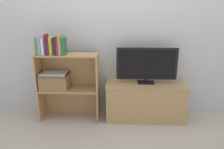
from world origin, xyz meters
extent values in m
plane|color=#BCB2A3|center=(0.00, 0.00, 0.00)|extent=(16.00, 16.00, 0.00)
cube|color=silver|center=(0.00, 0.45, 1.20)|extent=(10.00, 0.05, 2.40)
cube|color=tan|center=(0.45, 0.21, 0.25)|extent=(1.05, 0.41, 0.50)
cube|color=tan|center=(0.45, 0.21, 0.51)|extent=(1.07, 0.43, 0.02)
cube|color=black|center=(0.45, 0.21, 0.52)|extent=(0.22, 0.14, 0.01)
cylinder|color=black|center=(0.45, 0.21, 0.55)|extent=(0.04, 0.04, 0.04)
cube|color=black|center=(0.45, 0.21, 0.78)|extent=(0.79, 0.04, 0.42)
cube|color=black|center=(0.45, 0.19, 0.78)|extent=(0.73, 0.00, 0.37)
cube|color=tan|center=(-0.97, 0.15, 0.22)|extent=(0.02, 0.30, 0.44)
cube|color=tan|center=(-0.19, 0.15, 0.22)|extent=(0.02, 0.30, 0.44)
cube|color=tan|center=(-0.58, 0.29, 0.22)|extent=(0.76, 0.02, 0.44)
cube|color=tan|center=(-0.58, 0.15, 0.43)|extent=(0.76, 0.30, 0.02)
cube|color=tan|center=(-0.97, 0.15, 0.68)|extent=(0.02, 0.30, 0.48)
cube|color=tan|center=(-0.19, 0.15, 0.68)|extent=(0.02, 0.30, 0.48)
cube|color=tan|center=(-0.58, 0.29, 0.68)|extent=(0.76, 0.02, 0.48)
cube|color=tan|center=(-0.58, 0.15, 0.91)|extent=(0.76, 0.30, 0.02)
cube|color=olive|center=(-0.93, 0.10, 1.02)|extent=(0.03, 0.13, 0.21)
cube|color=#709ECC|center=(-0.89, 0.10, 1.03)|extent=(0.04, 0.15, 0.22)
cube|color=silver|center=(-0.85, 0.10, 1.02)|extent=(0.03, 0.14, 0.21)
cube|color=maroon|center=(-0.82, 0.10, 1.04)|extent=(0.02, 0.14, 0.25)
cube|color=navy|center=(-0.79, 0.10, 1.00)|extent=(0.02, 0.15, 0.18)
cube|color=gold|center=(-0.75, 0.10, 1.03)|extent=(0.04, 0.13, 0.22)
cube|color=#232328|center=(-0.71, 0.10, 1.02)|extent=(0.04, 0.14, 0.21)
cube|color=#B22328|center=(-0.67, 0.10, 1.02)|extent=(0.02, 0.14, 0.20)
cube|color=tan|center=(-0.64, 0.10, 1.04)|extent=(0.03, 0.15, 0.25)
cube|color=#286638|center=(-0.60, 0.10, 1.02)|extent=(0.04, 0.16, 0.21)
cube|color=#937047|center=(-0.76, 0.14, 0.55)|extent=(0.36, 0.26, 0.21)
cube|color=brown|center=(-0.76, 0.14, 0.64)|extent=(0.37, 0.27, 0.02)
cube|color=#BCBCC1|center=(-0.76, 0.14, 0.66)|extent=(0.33, 0.25, 0.02)
cylinder|color=#99999E|center=(-0.76, 0.14, 0.67)|extent=(0.02, 0.02, 0.00)
camera|label=1|loc=(0.10, -2.56, 1.50)|focal=35.00mm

